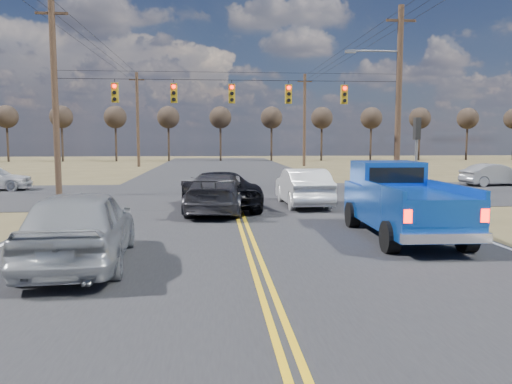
{
  "coord_description": "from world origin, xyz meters",
  "views": [
    {
      "loc": [
        -0.99,
        -8.5,
        2.91
      ],
      "look_at": [
        0.15,
        4.81,
        1.5
      ],
      "focal_mm": 35.0,
      "sensor_mm": 36.0,
      "label": 1
    }
  ],
  "objects": [
    {
      "name": "ground",
      "position": [
        0.0,
        0.0,
        0.0
      ],
      "size": [
        160.0,
        160.0,
        0.0
      ],
      "primitive_type": "plane",
      "color": "brown",
      "rests_on": "ground"
    },
    {
      "name": "road_main",
      "position": [
        0.0,
        10.0,
        0.0
      ],
      "size": [
        14.0,
        120.0,
        0.02
      ],
      "primitive_type": "cube",
      "color": "#28282B",
      "rests_on": "ground"
    },
    {
      "name": "road_cross",
      "position": [
        0.0,
        18.0,
        0.0
      ],
      "size": [
        120.0,
        12.0,
        0.02
      ],
      "primitive_type": "cube",
      "color": "#28282B",
      "rests_on": "ground"
    },
    {
      "name": "signal_gantry",
      "position": [
        0.5,
        17.79,
        5.06
      ],
      "size": [
        19.6,
        4.83,
        10.0
      ],
      "color": "#473323",
      "rests_on": "ground"
    },
    {
      "name": "utility_poles",
      "position": [
        0.0,
        17.0,
        5.23
      ],
      "size": [
        19.6,
        58.32,
        10.0
      ],
      "color": "#473323",
      "rests_on": "ground"
    },
    {
      "name": "treeline",
      "position": [
        0.0,
        26.96,
        5.7
      ],
      "size": [
        87.0,
        117.8,
        7.4
      ],
      "color": "#33261C",
      "rests_on": "ground"
    },
    {
      "name": "pickup_truck",
      "position": [
        4.56,
        5.79,
        1.07
      ],
      "size": [
        2.47,
        5.93,
        2.21
      ],
      "rotation": [
        0.0,
        0.0,
        -0.03
      ],
      "color": "black",
      "rests_on": "ground"
    },
    {
      "name": "silver_suv",
      "position": [
        -4.06,
        3.15,
        0.91
      ],
      "size": [
        2.57,
        5.51,
        1.83
      ],
      "primitive_type": "imported",
      "rotation": [
        0.0,
        0.0,
        3.22
      ],
      "color": "#9C9FA3",
      "rests_on": "ground"
    },
    {
      "name": "black_suv",
      "position": [
        -0.8,
        12.32,
        0.79
      ],
      "size": [
        3.56,
        6.06,
        1.58
      ],
      "primitive_type": "imported",
      "rotation": [
        0.0,
        0.0,
        3.31
      ],
      "color": "black",
      "rests_on": "ground"
    },
    {
      "name": "white_car_queue",
      "position": [
        2.93,
        13.1,
        0.82
      ],
      "size": [
        1.85,
        5.03,
        1.65
      ],
      "primitive_type": "imported",
      "rotation": [
        0.0,
        0.0,
        3.16
      ],
      "color": "silver",
      "rests_on": "ground"
    },
    {
      "name": "dgrey_car_queue",
      "position": [
        -0.84,
        11.24,
        0.78
      ],
      "size": [
        2.89,
        5.64,
        1.56
      ],
      "primitive_type": "imported",
      "rotation": [
        0.0,
        0.0,
        3.01
      ],
      "color": "#302F34",
      "rests_on": "ground"
    },
    {
      "name": "cross_car_east_near",
      "position": [
        16.69,
        21.5,
        0.69
      ],
      "size": [
        2.01,
        4.36,
        1.38
      ],
      "primitive_type": "imported",
      "rotation": [
        0.0,
        0.0,
        1.7
      ],
      "color": "gray",
      "rests_on": "ground"
    }
  ]
}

